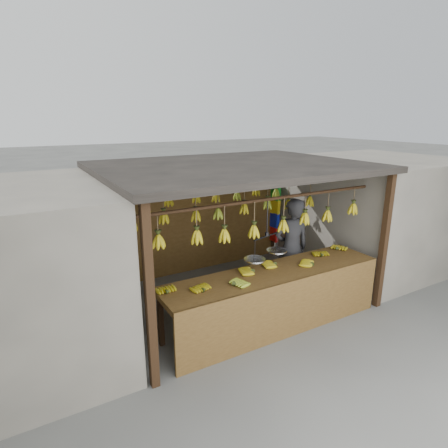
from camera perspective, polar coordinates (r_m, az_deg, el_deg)
ground at (r=6.88m, az=1.27°, el=-11.06°), size 80.00×80.00×0.00m
stall at (r=6.51m, az=-0.13°, el=5.74°), size 4.30×3.30×2.40m
neighbor_right at (r=8.79m, az=21.86°, el=1.85°), size 3.00×3.00×2.30m
counter at (r=5.69m, az=8.25°, el=-9.39°), size 3.56×0.81×0.96m
hanging_bananas at (r=6.30m, az=1.32°, el=2.05°), size 3.62×2.24×0.38m
balance_scale at (r=5.63m, az=6.44°, el=-4.34°), size 0.81×0.44×0.87m
vendor at (r=6.71m, az=10.22°, el=-3.66°), size 0.73×0.55×1.81m
bag_bundles at (r=8.61m, az=7.75°, el=1.61°), size 0.08×0.26×1.31m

